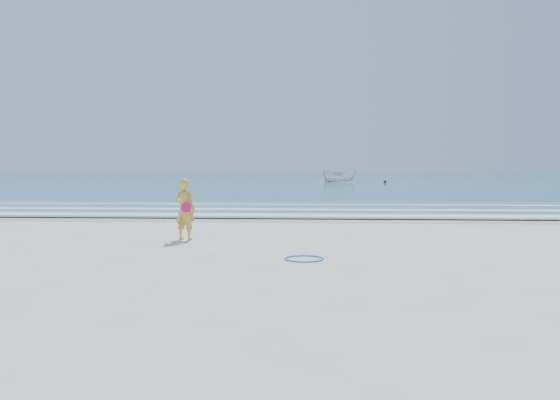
{
  "coord_description": "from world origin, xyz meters",
  "views": [
    {
      "loc": [
        1.03,
        -10.52,
        1.85
      ],
      "look_at": [
        0.12,
        4.0,
        1.0
      ],
      "focal_mm": 35.0,
      "sensor_mm": 36.0,
      "label": 1
    }
  ],
  "objects": [
    {
      "name": "foam_mid",
      "position": [
        0.0,
        13.2,
        0.05
      ],
      "size": [
        400.0,
        0.9,
        0.01
      ],
      "primitive_type": "cube",
      "color": "white",
      "rests_on": "shallow"
    },
    {
      "name": "wet_sand",
      "position": [
        0.0,
        9.0,
        0.0
      ],
      "size": [
        400.0,
        2.4,
        0.0
      ],
      "primitive_type": "cube",
      "color": "#B2A893",
      "rests_on": "ground"
    },
    {
      "name": "ground",
      "position": [
        0.0,
        0.0,
        0.0
      ],
      "size": [
        400.0,
        400.0,
        0.0
      ],
      "primitive_type": "plane",
      "color": "silver",
      "rests_on": "ground"
    },
    {
      "name": "hoop",
      "position": [
        0.83,
        0.47,
        0.01
      ],
      "size": [
        1.01,
        1.01,
        0.03
      ],
      "primitive_type": "torus",
      "rotation": [
        0.0,
        0.0,
        -0.32
      ],
      "color": "#0D7BEB",
      "rests_on": "ground"
    },
    {
      "name": "buoy",
      "position": [
        9.52,
        55.66,
        0.21
      ],
      "size": [
        0.34,
        0.34,
        0.34
      ],
      "primitive_type": "sphere",
      "color": "black",
      "rests_on": "ocean"
    },
    {
      "name": "foam_near",
      "position": [
        0.0,
        10.3,
        0.05
      ],
      "size": [
        400.0,
        1.4,
        0.01
      ],
      "primitive_type": "cube",
      "color": "white",
      "rests_on": "shallow"
    },
    {
      "name": "ocean",
      "position": [
        0.0,
        105.0,
        0.02
      ],
      "size": [
        400.0,
        190.0,
        0.04
      ],
      "primitive_type": "cube",
      "color": "#19727F",
      "rests_on": "ground"
    },
    {
      "name": "foam_far",
      "position": [
        0.0,
        16.5,
        0.05
      ],
      "size": [
        400.0,
        0.6,
        0.01
      ],
      "primitive_type": "cube",
      "color": "white",
      "rests_on": "shallow"
    },
    {
      "name": "shallow",
      "position": [
        0.0,
        14.0,
        0.04
      ],
      "size": [
        400.0,
        10.0,
        0.01
      ],
      "primitive_type": "cube",
      "color": "#59B7AD",
      "rests_on": "ocean"
    },
    {
      "name": "boat",
      "position": [
        4.23,
        59.23,
        0.86
      ],
      "size": [
        4.31,
        1.71,
        1.65
      ],
      "primitive_type": "imported",
      "rotation": [
        0.0,
        0.0,
        1.55
      ],
      "color": "silver",
      "rests_on": "ocean"
    },
    {
      "name": "woman",
      "position": [
        -2.29,
        3.25,
        0.79
      ],
      "size": [
        0.68,
        0.56,
        1.58
      ],
      "color": "gold",
      "rests_on": "ground"
    }
  ]
}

